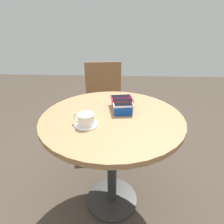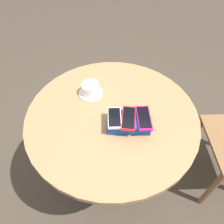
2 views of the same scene
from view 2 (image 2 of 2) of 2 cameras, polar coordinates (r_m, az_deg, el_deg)
name	(u,v)px [view 2 (image 2 of 2)]	position (r m, az deg, el deg)	size (l,w,h in m)	color
ground_plane	(112,178)	(1.77, 0.00, -16.95)	(8.00, 8.00, 0.00)	#42382D
round_table	(112,131)	(1.22, 0.00, -4.91)	(0.88, 0.88, 0.77)	#2D2D2D
phone_box	(129,122)	(1.05, 4.34, -2.72)	(0.21, 0.13, 0.05)	#0F42AD
phone_magenta	(144,118)	(1.03, 8.34, -1.53)	(0.08, 0.15, 0.01)	#D11975
phone_red	(129,118)	(1.02, 4.37, -1.64)	(0.06, 0.14, 0.01)	red
phone_white	(114,118)	(1.02, 0.65, -1.52)	(0.08, 0.13, 0.01)	silver
saucer	(91,93)	(1.21, -5.59, 4.89)	(0.13, 0.13, 0.01)	white
coffee_cup	(90,88)	(1.19, -5.65, 6.19)	(0.09, 0.12, 0.06)	white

